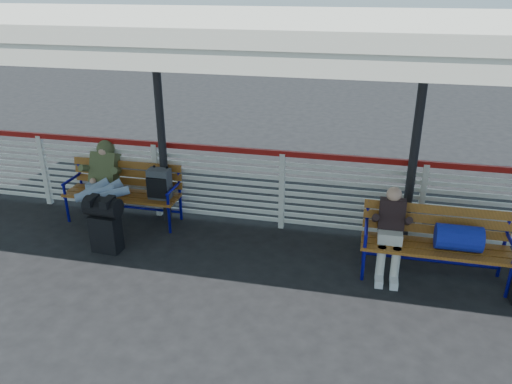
% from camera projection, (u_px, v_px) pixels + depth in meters
% --- Properties ---
extents(ground, '(60.00, 60.00, 0.00)m').
position_uv_depth(ground, '(253.00, 298.00, 5.98)').
color(ground, black).
rests_on(ground, ground).
extents(fence, '(12.08, 0.08, 1.24)m').
position_uv_depth(fence, '(282.00, 188.00, 7.43)').
color(fence, silver).
rests_on(fence, ground).
extents(canopy, '(12.60, 3.60, 3.16)m').
position_uv_depth(canopy, '(270.00, 26.00, 5.56)').
color(canopy, silver).
rests_on(canopy, ground).
extents(luggage_stack, '(0.51, 0.31, 0.82)m').
position_uv_depth(luggage_stack, '(105.00, 222.00, 6.86)').
color(luggage_stack, black).
rests_on(luggage_stack, ground).
extents(bench_left, '(1.80, 0.56, 0.93)m').
position_uv_depth(bench_left, '(135.00, 186.00, 7.67)').
color(bench_left, '#AD6421').
rests_on(bench_left, ground).
extents(bench_right, '(1.80, 0.56, 0.92)m').
position_uv_depth(bench_right, '(446.00, 238.00, 6.15)').
color(bench_right, '#AD6421').
rests_on(bench_right, ground).
extents(traveler_man, '(0.94, 1.53, 0.77)m').
position_uv_depth(traveler_man, '(102.00, 185.00, 7.39)').
color(traveler_man, '#7B8BA6').
rests_on(traveler_man, ground).
extents(companion_person, '(0.32, 0.66, 1.15)m').
position_uv_depth(companion_person, '(391.00, 232.00, 6.28)').
color(companion_person, beige).
rests_on(companion_person, ground).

